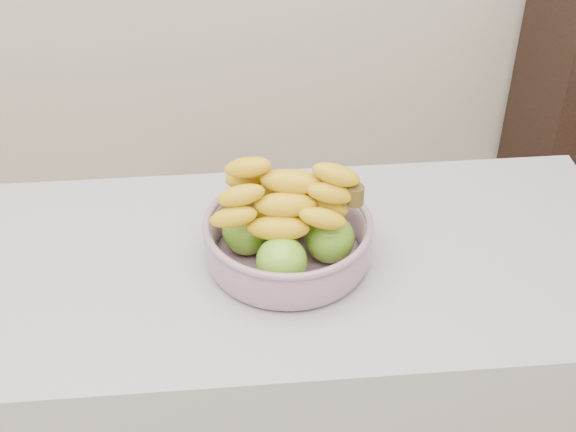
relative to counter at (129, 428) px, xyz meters
name	(u,v)px	position (x,y,z in m)	size (l,w,h in m)	color
counter	(129,428)	(0.00, 0.00, 0.00)	(2.00, 0.60, 0.90)	#9D9EA6
fruit_bowl	(288,233)	(0.35, 0.00, 0.51)	(0.31, 0.31, 0.20)	#9199AF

